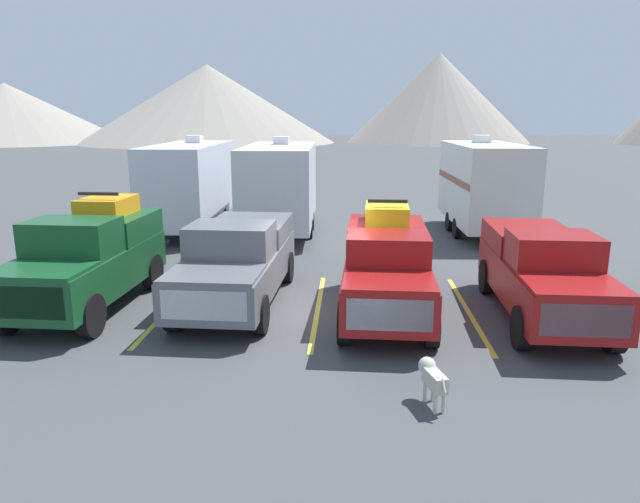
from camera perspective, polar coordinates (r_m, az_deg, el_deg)
ground_plane at (r=14.14m, az=-0.23°, el=-5.72°), size 240.00×240.00×0.00m
pickup_truck_a at (r=15.16m, az=-21.72°, el=-0.43°), size 2.33×5.28×2.72m
pickup_truck_b at (r=14.59m, az=-8.04°, el=-0.78°), size 2.36×5.92×2.11m
pickup_truck_c at (r=13.70m, az=6.57°, el=-1.27°), size 2.21×5.34×2.61m
pickup_truck_d at (r=14.31m, az=20.96°, el=-1.78°), size 2.22×5.62×2.10m
lot_stripe_a at (r=16.26m, az=-26.68°, el=-4.60°), size 0.12×5.50×0.01m
lot_stripe_b at (r=14.82m, az=-14.38°, el=-5.23°), size 0.12×5.50×0.01m
lot_stripe_c at (r=14.18m, az=-0.22°, el=-5.64°), size 0.12×5.50×0.01m
lot_stripe_d at (r=14.44m, az=14.34°, el=-5.72°), size 0.12×5.50×0.01m
lot_stripe_e at (r=15.56m, az=27.58°, el=-5.47°), size 0.12×5.50×0.01m
camper_trailer_a at (r=23.93m, az=-12.62°, el=6.71°), size 2.58×8.37×3.76m
camper_trailer_b at (r=22.71m, az=-3.97°, el=6.63°), size 2.77×7.91×3.74m
camper_trailer_c at (r=23.42m, az=15.85°, el=6.44°), size 2.63×7.26×3.81m
dog at (r=9.77m, az=10.91°, el=-11.87°), size 0.42×0.85×0.73m
mountain_ridge at (r=97.89m, az=-3.81°, el=14.29°), size 142.40×41.59×14.46m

